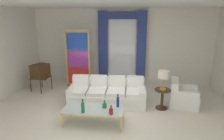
{
  "coord_description": "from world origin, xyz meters",
  "views": [
    {
      "loc": [
        0.82,
        -5.02,
        2.61
      ],
      "look_at": [
        -0.05,
        0.9,
        1.05
      ],
      "focal_mm": 31.9,
      "sensor_mm": 36.0,
      "label": 1
    }
  ],
  "objects_px": {
    "armchair_white": "(182,96)",
    "peacock_figurine": "(83,85)",
    "bottle_amber_squat": "(105,105)",
    "stained_glass_divider": "(78,60)",
    "coffee_table": "(93,110)",
    "bottle_blue_decanter": "(118,102)",
    "vintage_tv": "(40,71)",
    "bottle_crystal_tall": "(83,107)",
    "round_side_table": "(162,97)",
    "bottle_ruby_flask": "(111,111)",
    "table_lamp_brass": "(164,75)",
    "couch_white_long": "(107,94)"
  },
  "relations": [
    {
      "from": "bottle_amber_squat",
      "to": "stained_glass_divider",
      "type": "relative_size",
      "value": 0.09
    },
    {
      "from": "coffee_table",
      "to": "armchair_white",
      "type": "height_order",
      "value": "armchair_white"
    },
    {
      "from": "bottle_ruby_flask",
      "to": "peacock_figurine",
      "type": "distance_m",
      "value": 2.9
    },
    {
      "from": "couch_white_long",
      "to": "bottle_amber_squat",
      "type": "relative_size",
      "value": 11.84
    },
    {
      "from": "bottle_amber_squat",
      "to": "stained_glass_divider",
      "type": "bearing_deg",
      "value": 120.01
    },
    {
      "from": "stained_glass_divider",
      "to": "peacock_figurine",
      "type": "xyz_separation_m",
      "value": [
        0.3,
        -0.46,
        -0.84
      ]
    },
    {
      "from": "armchair_white",
      "to": "peacock_figurine",
      "type": "bearing_deg",
      "value": 166.75
    },
    {
      "from": "couch_white_long",
      "to": "bottle_ruby_flask",
      "type": "xyz_separation_m",
      "value": [
        0.35,
        -1.53,
        0.18
      ]
    },
    {
      "from": "coffee_table",
      "to": "bottle_amber_squat",
      "type": "height_order",
      "value": "bottle_amber_squat"
    },
    {
      "from": "armchair_white",
      "to": "peacock_figurine",
      "type": "relative_size",
      "value": 1.55
    },
    {
      "from": "bottle_crystal_tall",
      "to": "coffee_table",
      "type": "bearing_deg",
      "value": 51.87
    },
    {
      "from": "bottle_crystal_tall",
      "to": "bottle_blue_decanter",
      "type": "bearing_deg",
      "value": 28.89
    },
    {
      "from": "bottle_crystal_tall",
      "to": "peacock_figurine",
      "type": "relative_size",
      "value": 0.59
    },
    {
      "from": "round_side_table",
      "to": "vintage_tv",
      "type": "bearing_deg",
      "value": 167.87
    },
    {
      "from": "peacock_figurine",
      "to": "bottle_blue_decanter",
      "type": "bearing_deg",
      "value": -53.37
    },
    {
      "from": "round_side_table",
      "to": "table_lamp_brass",
      "type": "height_order",
      "value": "table_lamp_brass"
    },
    {
      "from": "vintage_tv",
      "to": "armchair_white",
      "type": "relative_size",
      "value": 1.45
    },
    {
      "from": "peacock_figurine",
      "to": "bottle_amber_squat",
      "type": "bearing_deg",
      "value": -60.76
    },
    {
      "from": "couch_white_long",
      "to": "peacock_figurine",
      "type": "relative_size",
      "value": 3.98
    },
    {
      "from": "coffee_table",
      "to": "peacock_figurine",
      "type": "xyz_separation_m",
      "value": [
        -0.95,
        2.27,
        -0.16
      ]
    },
    {
      "from": "bottle_ruby_flask",
      "to": "peacock_figurine",
      "type": "xyz_separation_m",
      "value": [
        -1.44,
        2.5,
        -0.27
      ]
    },
    {
      "from": "bottle_blue_decanter",
      "to": "table_lamp_brass",
      "type": "xyz_separation_m",
      "value": [
        1.21,
        0.96,
        0.47
      ]
    },
    {
      "from": "bottle_amber_squat",
      "to": "vintage_tv",
      "type": "height_order",
      "value": "vintage_tv"
    },
    {
      "from": "couch_white_long",
      "to": "bottle_crystal_tall",
      "type": "distance_m",
      "value": 1.61
    },
    {
      "from": "bottle_blue_decanter",
      "to": "round_side_table",
      "type": "relative_size",
      "value": 0.59
    },
    {
      "from": "bottle_amber_squat",
      "to": "stained_glass_divider",
      "type": "height_order",
      "value": "stained_glass_divider"
    },
    {
      "from": "bottle_blue_decanter",
      "to": "vintage_tv",
      "type": "height_order",
      "value": "vintage_tv"
    },
    {
      "from": "stained_glass_divider",
      "to": "round_side_table",
      "type": "height_order",
      "value": "stained_glass_divider"
    },
    {
      "from": "coffee_table",
      "to": "bottle_crystal_tall",
      "type": "bearing_deg",
      "value": -128.13
    },
    {
      "from": "coffee_table",
      "to": "vintage_tv",
      "type": "bearing_deg",
      "value": 140.23
    },
    {
      "from": "table_lamp_brass",
      "to": "bottle_ruby_flask",
      "type": "bearing_deg",
      "value": -133.69
    },
    {
      "from": "coffee_table",
      "to": "peacock_figurine",
      "type": "height_order",
      "value": "peacock_figurine"
    },
    {
      "from": "armchair_white",
      "to": "stained_glass_divider",
      "type": "relative_size",
      "value": 0.42
    },
    {
      "from": "round_side_table",
      "to": "coffee_table",
      "type": "bearing_deg",
      "value": -147.44
    },
    {
      "from": "bottle_ruby_flask",
      "to": "armchair_white",
      "type": "distance_m",
      "value": 2.6
    },
    {
      "from": "bottle_crystal_tall",
      "to": "table_lamp_brass",
      "type": "relative_size",
      "value": 0.62
    },
    {
      "from": "bottle_amber_squat",
      "to": "bottle_ruby_flask",
      "type": "relative_size",
      "value": 0.9
    },
    {
      "from": "bottle_blue_decanter",
      "to": "bottle_amber_squat",
      "type": "height_order",
      "value": "bottle_blue_decanter"
    },
    {
      "from": "coffee_table",
      "to": "bottle_crystal_tall",
      "type": "relative_size",
      "value": 4.33
    },
    {
      "from": "bottle_crystal_tall",
      "to": "round_side_table",
      "type": "relative_size",
      "value": 0.59
    },
    {
      "from": "bottle_blue_decanter",
      "to": "vintage_tv",
      "type": "distance_m",
      "value": 3.62
    },
    {
      "from": "coffee_table",
      "to": "bottle_ruby_flask",
      "type": "bearing_deg",
      "value": -25.56
    },
    {
      "from": "bottle_blue_decanter",
      "to": "peacock_figurine",
      "type": "distance_m",
      "value": 2.62
    },
    {
      "from": "vintage_tv",
      "to": "stained_glass_divider",
      "type": "bearing_deg",
      "value": 27.91
    },
    {
      "from": "armchair_white",
      "to": "peacock_figurine",
      "type": "xyz_separation_m",
      "value": [
        -3.39,
        0.8,
        -0.07
      ]
    },
    {
      "from": "bottle_crystal_tall",
      "to": "bottle_amber_squat",
      "type": "distance_m",
      "value": 0.58
    },
    {
      "from": "coffee_table",
      "to": "vintage_tv",
      "type": "height_order",
      "value": "vintage_tv"
    },
    {
      "from": "bottle_blue_decanter",
      "to": "round_side_table",
      "type": "xyz_separation_m",
      "value": [
        1.21,
        0.96,
        -0.2
      ]
    },
    {
      "from": "coffee_table",
      "to": "armchair_white",
      "type": "xyz_separation_m",
      "value": [
        2.44,
        1.47,
        -0.09
      ]
    },
    {
      "from": "bottle_ruby_flask",
      "to": "table_lamp_brass",
      "type": "bearing_deg",
      "value": 46.31
    }
  ]
}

